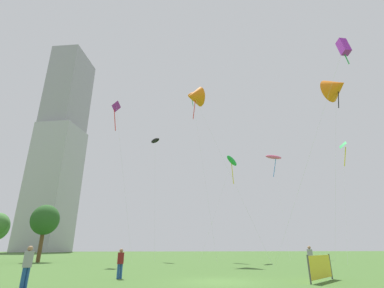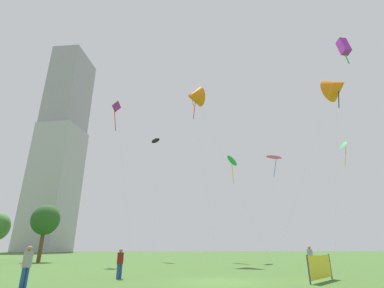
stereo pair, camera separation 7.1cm
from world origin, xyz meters
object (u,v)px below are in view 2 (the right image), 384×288
(distant_highrise_0, at_px, (54,186))
(distant_highrise_1, at_px, (61,143))
(person_standing_1, at_px, (120,261))
(kite_flying_2, at_px, (155,141))
(kite_flying_8, at_px, (344,47))
(kite_flying_0, at_px, (194,97))
(kite_flying_4, at_px, (274,157))
(kite_flying_5, at_px, (193,94))
(event_banner, at_px, (320,267))
(person_standing_2, at_px, (27,263))
(kite_flying_6, at_px, (336,87))
(kite_flying_7, at_px, (344,148))
(person_standing_3, at_px, (310,257))
(park_tree_0, at_px, (45,220))
(kite_flying_3, at_px, (116,112))
(kite_flying_1, at_px, (232,161))

(distant_highrise_0, bearing_deg, distant_highrise_1, 124.18)
(person_standing_1, xyz_separation_m, kite_flying_2, (1.64, 25.94, 17.51))
(distant_highrise_0, bearing_deg, kite_flying_8, -45.78)
(distant_highrise_1, bearing_deg, kite_flying_0, -50.38)
(kite_flying_0, distance_m, kite_flying_4, 21.51)
(kite_flying_5, distance_m, event_banner, 42.97)
(kite_flying_4, relative_size, kite_flying_5, 0.59)
(person_standing_2, xyz_separation_m, distant_highrise_1, (-43.18, 129.56, 51.59))
(kite_flying_6, relative_size, event_banner, 8.50)
(kite_flying_5, distance_m, kite_flying_8, 30.31)
(kite_flying_0, bearing_deg, distant_highrise_1, 116.46)
(kite_flying_2, distance_m, kite_flying_6, 27.65)
(person_standing_1, distance_m, kite_flying_8, 27.83)
(person_standing_1, bearing_deg, kite_flying_7, -178.10)
(person_standing_2, bearing_deg, person_standing_3, 143.22)
(kite_flying_5, bearing_deg, event_banner, -85.53)
(park_tree_0, bearing_deg, kite_flying_8, -31.42)
(person_standing_2, relative_size, kite_flying_0, 0.07)
(kite_flying_3, height_order, distant_highrise_0, distant_highrise_0)
(kite_flying_3, xyz_separation_m, distant_highrise_0, (-40.61, 101.12, 9.48))
(kite_flying_3, xyz_separation_m, kite_flying_7, (29.97, -4.36, -5.48))
(person_standing_3, bearing_deg, kite_flying_2, 137.52)
(kite_flying_5, relative_size, kite_flying_7, 2.07)
(park_tree_0, bearing_deg, person_standing_3, -35.47)
(distant_highrise_1, bearing_deg, kite_flying_4, -40.39)
(person_standing_3, bearing_deg, distant_highrise_0, 135.98)
(kite_flying_1, xyz_separation_m, kite_flying_3, (-16.63, -1.64, 5.97))
(kite_flying_3, relative_size, kite_flying_5, 0.67)
(kite_flying_8, distance_m, event_banner, 22.26)
(kite_flying_2, height_order, distant_highrise_1, distant_highrise_1)
(kite_flying_0, relative_size, kite_flying_2, 1.26)
(person_standing_2, bearing_deg, park_tree_0, -130.60)
(person_standing_2, relative_size, person_standing_3, 0.97)
(kite_flying_2, distance_m, kite_flying_4, 22.71)
(kite_flying_7, bearing_deg, kite_flying_3, 171.73)
(kite_flying_2, xyz_separation_m, event_banner, (9.15, -28.86, -17.74))
(kite_flying_3, bearing_deg, kite_flying_6, -16.52)
(kite_flying_5, bearing_deg, kite_flying_7, -41.10)
(kite_flying_4, relative_size, kite_flying_6, 0.82)
(kite_flying_0, distance_m, distant_highrise_0, 113.84)
(kite_flying_1, bearing_deg, person_standing_3, -86.13)
(kite_flying_1, relative_size, kite_flying_6, 0.64)
(kite_flying_6, bearing_deg, kite_flying_0, 154.42)
(kite_flying_8, bearing_deg, park_tree_0, 148.58)
(park_tree_0, xyz_separation_m, distant_highrise_0, (-32.45, 97.06, 23.78))
(person_standing_2, bearing_deg, kite_flying_6, 146.94)
(person_standing_2, xyz_separation_m, kite_flying_3, (-0.18, 21.43, 18.35))
(kite_flying_6, height_order, kite_flying_7, kite_flying_6)
(kite_flying_1, xyz_separation_m, kite_flying_2, (-11.09, 6.55, 5.05))
(kite_flying_0, bearing_deg, person_standing_3, -64.40)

